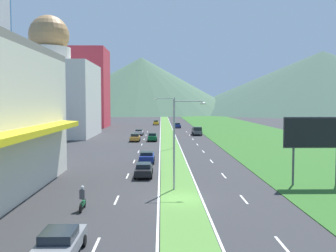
% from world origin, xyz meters
% --- Properties ---
extents(ground_plane, '(600.00, 600.00, 0.00)m').
position_xyz_m(ground_plane, '(0.00, 0.00, 0.00)').
color(ground_plane, '#2D2D30').
extents(grass_median, '(3.20, 240.00, 0.06)m').
position_xyz_m(grass_median, '(0.00, 60.00, 0.03)').
color(grass_median, '#518438').
rests_on(grass_median, ground_plane).
extents(grass_verge_right, '(24.00, 240.00, 0.06)m').
position_xyz_m(grass_verge_right, '(20.60, 60.00, 0.03)').
color(grass_verge_right, '#2D6023').
rests_on(grass_verge_right, ground_plane).
extents(lane_dash_left_1, '(0.16, 2.80, 0.01)m').
position_xyz_m(lane_dash_left_1, '(-5.10, -10.09, 0.01)').
color(lane_dash_left_1, silver).
rests_on(lane_dash_left_1, ground_plane).
extents(lane_dash_left_2, '(0.16, 2.80, 0.01)m').
position_xyz_m(lane_dash_left_2, '(-5.10, -0.18, 0.01)').
color(lane_dash_left_2, silver).
rests_on(lane_dash_left_2, ground_plane).
extents(lane_dash_left_3, '(0.16, 2.80, 0.01)m').
position_xyz_m(lane_dash_left_3, '(-5.10, 9.73, 0.01)').
color(lane_dash_left_3, silver).
rests_on(lane_dash_left_3, ground_plane).
extents(lane_dash_left_4, '(0.16, 2.80, 0.01)m').
position_xyz_m(lane_dash_left_4, '(-5.10, 19.65, 0.01)').
color(lane_dash_left_4, silver).
rests_on(lane_dash_left_4, ground_plane).
extents(lane_dash_left_5, '(0.16, 2.80, 0.01)m').
position_xyz_m(lane_dash_left_5, '(-5.10, 29.56, 0.01)').
color(lane_dash_left_5, silver).
rests_on(lane_dash_left_5, ground_plane).
extents(lane_dash_left_6, '(0.16, 2.80, 0.01)m').
position_xyz_m(lane_dash_left_6, '(-5.10, 39.47, 0.01)').
color(lane_dash_left_6, silver).
rests_on(lane_dash_left_6, ground_plane).
extents(lane_dash_left_7, '(0.16, 2.80, 0.01)m').
position_xyz_m(lane_dash_left_7, '(-5.10, 49.38, 0.01)').
color(lane_dash_left_7, silver).
rests_on(lane_dash_left_7, ground_plane).
extents(lane_dash_left_8, '(0.16, 2.80, 0.01)m').
position_xyz_m(lane_dash_left_8, '(-5.10, 59.29, 0.01)').
color(lane_dash_left_8, silver).
rests_on(lane_dash_left_8, ground_plane).
extents(lane_dash_left_9, '(0.16, 2.80, 0.01)m').
position_xyz_m(lane_dash_left_9, '(-5.10, 69.20, 0.01)').
color(lane_dash_left_9, silver).
rests_on(lane_dash_left_9, ground_plane).
extents(lane_dash_right_1, '(0.16, 2.80, 0.01)m').
position_xyz_m(lane_dash_right_1, '(5.10, -10.09, 0.01)').
color(lane_dash_right_1, silver).
rests_on(lane_dash_right_1, ground_plane).
extents(lane_dash_right_2, '(0.16, 2.80, 0.01)m').
position_xyz_m(lane_dash_right_2, '(5.10, -0.18, 0.01)').
color(lane_dash_right_2, silver).
rests_on(lane_dash_right_2, ground_plane).
extents(lane_dash_right_3, '(0.16, 2.80, 0.01)m').
position_xyz_m(lane_dash_right_3, '(5.10, 9.73, 0.01)').
color(lane_dash_right_3, silver).
rests_on(lane_dash_right_3, ground_plane).
extents(lane_dash_right_4, '(0.16, 2.80, 0.01)m').
position_xyz_m(lane_dash_right_4, '(5.10, 19.65, 0.01)').
color(lane_dash_right_4, silver).
rests_on(lane_dash_right_4, ground_plane).
extents(lane_dash_right_5, '(0.16, 2.80, 0.01)m').
position_xyz_m(lane_dash_right_5, '(5.10, 29.56, 0.01)').
color(lane_dash_right_5, silver).
rests_on(lane_dash_right_5, ground_plane).
extents(lane_dash_right_6, '(0.16, 2.80, 0.01)m').
position_xyz_m(lane_dash_right_6, '(5.10, 39.47, 0.01)').
color(lane_dash_right_6, silver).
rests_on(lane_dash_right_6, ground_plane).
extents(lane_dash_right_7, '(0.16, 2.80, 0.01)m').
position_xyz_m(lane_dash_right_7, '(5.10, 49.38, 0.01)').
color(lane_dash_right_7, silver).
rests_on(lane_dash_right_7, ground_plane).
extents(lane_dash_right_8, '(0.16, 2.80, 0.01)m').
position_xyz_m(lane_dash_right_8, '(5.10, 59.29, 0.01)').
color(lane_dash_right_8, silver).
rests_on(lane_dash_right_8, ground_plane).
extents(lane_dash_right_9, '(0.16, 2.80, 0.01)m').
position_xyz_m(lane_dash_right_9, '(5.10, 69.20, 0.01)').
color(lane_dash_right_9, silver).
rests_on(lane_dash_right_9, ground_plane).
extents(edge_line_median_left, '(0.16, 240.00, 0.01)m').
position_xyz_m(edge_line_median_left, '(-1.75, 60.00, 0.01)').
color(edge_line_median_left, silver).
rests_on(edge_line_median_left, ground_plane).
extents(edge_line_median_right, '(0.16, 240.00, 0.01)m').
position_xyz_m(edge_line_median_right, '(1.75, 60.00, 0.01)').
color(edge_line_median_right, silver).
rests_on(edge_line_median_right, ground_plane).
extents(domed_building, '(19.97, 19.97, 27.20)m').
position_xyz_m(domed_building, '(-26.75, 57.36, 10.01)').
color(domed_building, silver).
rests_on(domed_building, ground_plane).
extents(midrise_colored, '(14.80, 14.80, 24.15)m').
position_xyz_m(midrise_colored, '(-25.74, 89.59, 12.08)').
color(midrise_colored, '#D83847').
rests_on(midrise_colored, ground_plane).
extents(hill_far_left, '(142.19, 142.19, 36.30)m').
position_xyz_m(hill_far_left, '(-77.90, 249.47, 18.15)').
color(hill_far_left, '#47664C').
rests_on(hill_far_left, ground_plane).
extents(hill_far_center, '(138.41, 138.41, 38.29)m').
position_xyz_m(hill_far_center, '(-15.09, 235.77, 19.14)').
color(hill_far_center, '#47664C').
rests_on(hill_far_center, ground_plane).
extents(hill_far_right, '(207.26, 207.26, 43.20)m').
position_xyz_m(hill_far_right, '(111.21, 237.75, 21.60)').
color(hill_far_right, '#3D5647').
rests_on(hill_far_right, ground_plane).
extents(street_lamp_near, '(2.89, 0.39, 8.04)m').
position_xyz_m(street_lamp_near, '(-0.05, 3.26, 4.69)').
color(street_lamp_near, '#99999E').
rests_on(street_lamp_near, ground_plane).
extents(street_lamp_mid, '(3.54, 0.36, 8.55)m').
position_xyz_m(street_lamp_mid, '(0.25, 33.93, 5.02)').
color(street_lamp_mid, '#99999E').
rests_on(street_lamp_mid, ground_plane).
extents(billboard_roadside, '(6.05, 0.28, 6.43)m').
position_xyz_m(billboard_roadside, '(12.84, 4.83, 4.76)').
color(billboard_roadside, '#4C4C51').
rests_on(billboard_roadside, ground_plane).
extents(car_0, '(1.88, 4.75, 1.57)m').
position_xyz_m(car_0, '(-3.29, 99.74, 0.79)').
color(car_0, yellow).
rests_on(car_0, ground_plane).
extents(car_1, '(1.88, 4.20, 1.63)m').
position_xyz_m(car_1, '(-3.29, 45.96, 0.82)').
color(car_1, '#0C5128').
rests_on(car_1, ground_plane).
extents(car_2, '(1.97, 4.39, 1.44)m').
position_xyz_m(car_2, '(-3.39, 18.64, 0.75)').
color(car_2, navy).
rests_on(car_2, ground_plane).
extents(car_3, '(1.97, 4.09, 1.53)m').
position_xyz_m(car_3, '(-6.72, 45.39, 0.77)').
color(car_3, '#C6842D').
rests_on(car_3, ground_plane).
extents(car_4, '(2.03, 4.46, 1.44)m').
position_xyz_m(car_4, '(-6.64, -11.44, 0.74)').
color(car_4, slate).
rests_on(car_4, ground_plane).
extents(car_5, '(1.99, 4.03, 1.35)m').
position_xyz_m(car_5, '(-6.76, 59.84, 0.71)').
color(car_5, '#B2B2B7').
rests_on(car_5, ground_plane).
extents(car_6, '(2.00, 4.50, 1.51)m').
position_xyz_m(car_6, '(3.33, 84.86, 0.77)').
color(car_6, navy).
rests_on(car_6, ground_plane).
extents(car_7, '(1.86, 4.68, 1.42)m').
position_xyz_m(car_7, '(-3.37, 9.55, 0.74)').
color(car_7, black).
rests_on(car_7, ground_plane).
extents(pickup_truck_0, '(2.18, 5.40, 2.00)m').
position_xyz_m(pickup_truck_0, '(6.90, 59.50, 0.98)').
color(pickup_truck_0, '#515459').
rests_on(pickup_truck_0, ground_plane).
extents(motorcycle_rider, '(0.36, 2.00, 1.80)m').
position_xyz_m(motorcycle_rider, '(-7.22, -3.02, 0.75)').
color(motorcycle_rider, black).
rests_on(motorcycle_rider, ground_plane).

